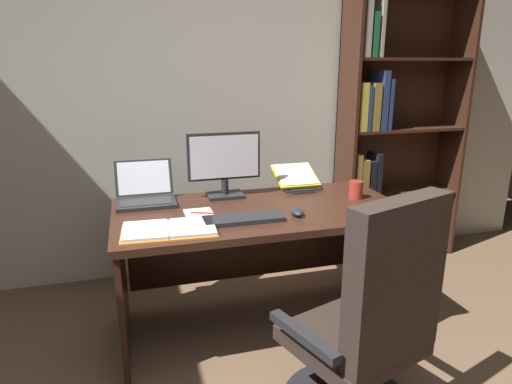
% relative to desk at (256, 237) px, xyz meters
% --- Properties ---
extents(wall_back, '(5.40, 0.12, 2.82)m').
position_rel_desk_xyz_m(wall_back, '(0.00, 0.89, 0.86)').
color(wall_back, beige).
rests_on(wall_back, ground).
extents(desk, '(1.63, 0.82, 0.75)m').
position_rel_desk_xyz_m(desk, '(0.00, 0.00, 0.00)').
color(desk, '#381E14').
rests_on(desk, ground).
extents(bookshelf, '(0.98, 0.31, 2.11)m').
position_rel_desk_xyz_m(bookshelf, '(1.25, 0.66, 0.44)').
color(bookshelf, '#381E14').
rests_on(bookshelf, ground).
extents(office_chair, '(0.70, 0.62, 1.08)m').
position_rel_desk_xyz_m(office_chair, '(0.22, -0.96, -0.09)').
color(office_chair, '#232326').
rests_on(office_chair, ground).
extents(monitor, '(0.45, 0.16, 0.40)m').
position_rel_desk_xyz_m(monitor, '(-0.14, 0.20, 0.40)').
color(monitor, '#232326').
rests_on(monitor, desk).
extents(laptop, '(0.34, 0.31, 0.23)m').
position_rel_desk_xyz_m(laptop, '(-0.62, 0.21, 0.25)').
color(laptop, '#232326').
rests_on(laptop, desk).
extents(keyboard, '(0.42, 0.15, 0.02)m').
position_rel_desk_xyz_m(keyboard, '(-0.14, -0.26, 0.22)').
color(keyboard, '#232326').
rests_on(keyboard, desk).
extents(computer_mouse, '(0.06, 0.10, 0.04)m').
position_rel_desk_xyz_m(computer_mouse, '(0.16, -0.26, 0.22)').
color(computer_mouse, '#232326').
rests_on(computer_mouse, desk).
extents(reading_stand_with_book, '(0.27, 0.30, 0.14)m').
position_rel_desk_xyz_m(reading_stand_with_book, '(0.36, 0.28, 0.27)').
color(reading_stand_with_book, '#232326').
rests_on(reading_stand_with_book, desk).
extents(open_binder, '(0.47, 0.29, 0.02)m').
position_rel_desk_xyz_m(open_binder, '(-0.53, -0.31, 0.22)').
color(open_binder, orange).
rests_on(open_binder, desk).
extents(notepad, '(0.15, 0.21, 0.01)m').
position_rel_desk_xyz_m(notepad, '(-0.35, -0.11, 0.21)').
color(notepad, silver).
rests_on(notepad, desk).
extents(pen, '(0.13, 0.06, 0.01)m').
position_rel_desk_xyz_m(pen, '(-0.33, -0.11, 0.22)').
color(pen, maroon).
rests_on(pen, notepad).
extents(coffee_mug, '(0.08, 0.08, 0.11)m').
position_rel_desk_xyz_m(coffee_mug, '(0.62, -0.05, 0.26)').
color(coffee_mug, maroon).
rests_on(coffee_mug, desk).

